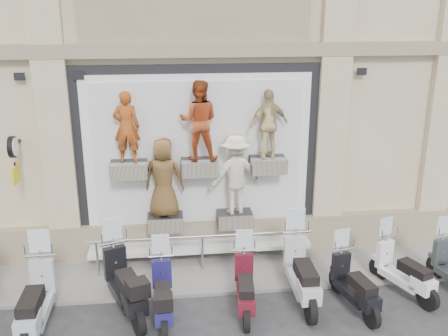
{
  "coord_description": "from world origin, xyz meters",
  "views": [
    {
      "loc": [
        -0.69,
        -8.0,
        5.69
      ],
      "look_at": [
        0.47,
        1.9,
        2.5
      ],
      "focal_mm": 40.0,
      "sensor_mm": 36.0,
      "label": 1
    }
  ],
  "objects_px": {
    "scooter_i": "(405,262)",
    "scooter_c": "(34,290)",
    "guard_rail": "(203,254)",
    "scooter_h": "(355,276)",
    "clock_sign_bracket": "(14,154)",
    "scooter_e": "(162,285)",
    "scooter_g": "(302,262)",
    "scooter_f": "(245,277)",
    "scooter_d": "(124,273)"
  },
  "relations": [
    {
      "from": "scooter_i",
      "to": "scooter_c",
      "type": "bearing_deg",
      "value": 162.64
    },
    {
      "from": "guard_rail",
      "to": "scooter_h",
      "type": "bearing_deg",
      "value": -31.34
    },
    {
      "from": "clock_sign_bracket",
      "to": "scooter_i",
      "type": "height_order",
      "value": "clock_sign_bracket"
    },
    {
      "from": "guard_rail",
      "to": "clock_sign_bracket",
      "type": "distance_m",
      "value": 4.57
    },
    {
      "from": "scooter_e",
      "to": "scooter_g",
      "type": "height_order",
      "value": "scooter_g"
    },
    {
      "from": "scooter_f",
      "to": "scooter_h",
      "type": "relative_size",
      "value": 1.01
    },
    {
      "from": "scooter_i",
      "to": "guard_rail",
      "type": "bearing_deg",
      "value": 140.95
    },
    {
      "from": "clock_sign_bracket",
      "to": "scooter_f",
      "type": "distance_m",
      "value": 5.45
    },
    {
      "from": "scooter_e",
      "to": "scooter_i",
      "type": "bearing_deg",
      "value": 2.48
    },
    {
      "from": "scooter_d",
      "to": "scooter_f",
      "type": "height_order",
      "value": "scooter_d"
    },
    {
      "from": "scooter_e",
      "to": "scooter_i",
      "type": "height_order",
      "value": "scooter_e"
    },
    {
      "from": "scooter_c",
      "to": "scooter_g",
      "type": "distance_m",
      "value": 5.09
    },
    {
      "from": "scooter_g",
      "to": "scooter_h",
      "type": "xyz_separation_m",
      "value": [
        0.96,
        -0.4,
        -0.14
      ]
    },
    {
      "from": "scooter_h",
      "to": "scooter_g",
      "type": "bearing_deg",
      "value": 147.1
    },
    {
      "from": "scooter_f",
      "to": "scooter_g",
      "type": "bearing_deg",
      "value": 17.06
    },
    {
      "from": "scooter_f",
      "to": "scooter_e",
      "type": "bearing_deg",
      "value": -169.23
    },
    {
      "from": "clock_sign_bracket",
      "to": "scooter_c",
      "type": "bearing_deg",
      "value": -71.94
    },
    {
      "from": "scooter_c",
      "to": "scooter_d",
      "type": "bearing_deg",
      "value": 14.33
    },
    {
      "from": "scooter_f",
      "to": "scooter_c",
      "type": "bearing_deg",
      "value": -170.71
    },
    {
      "from": "clock_sign_bracket",
      "to": "scooter_i",
      "type": "relative_size",
      "value": 0.56
    },
    {
      "from": "clock_sign_bracket",
      "to": "scooter_e",
      "type": "relative_size",
      "value": 0.55
    },
    {
      "from": "scooter_c",
      "to": "scooter_f",
      "type": "xyz_separation_m",
      "value": [
        3.88,
        0.21,
        -0.13
      ]
    },
    {
      "from": "scooter_f",
      "to": "scooter_i",
      "type": "bearing_deg",
      "value": 10.08
    },
    {
      "from": "scooter_f",
      "to": "scooter_i",
      "type": "xyz_separation_m",
      "value": [
        3.35,
        0.22,
        0.01
      ]
    },
    {
      "from": "clock_sign_bracket",
      "to": "scooter_e",
      "type": "height_order",
      "value": "clock_sign_bracket"
    },
    {
      "from": "clock_sign_bracket",
      "to": "guard_rail",
      "type": "bearing_deg",
      "value": -6.84
    },
    {
      "from": "clock_sign_bracket",
      "to": "scooter_h",
      "type": "xyz_separation_m",
      "value": [
        6.76,
        -2.21,
        -2.07
      ]
    },
    {
      "from": "guard_rail",
      "to": "scooter_e",
      "type": "distance_m",
      "value": 1.93
    },
    {
      "from": "scooter_e",
      "to": "scooter_g",
      "type": "bearing_deg",
      "value": 5.65
    },
    {
      "from": "scooter_d",
      "to": "scooter_e",
      "type": "relative_size",
      "value": 1.15
    },
    {
      "from": "scooter_g",
      "to": "scooter_e",
      "type": "bearing_deg",
      "value": -171.44
    },
    {
      "from": "scooter_d",
      "to": "scooter_f",
      "type": "xyz_separation_m",
      "value": [
        2.32,
        -0.2,
        -0.13
      ]
    },
    {
      "from": "scooter_f",
      "to": "scooter_g",
      "type": "distance_m",
      "value": 1.21
    },
    {
      "from": "scooter_h",
      "to": "scooter_i",
      "type": "xyz_separation_m",
      "value": [
        1.21,
        0.4,
        0.02
      ]
    },
    {
      "from": "scooter_d",
      "to": "scooter_i",
      "type": "bearing_deg",
      "value": -20.47
    },
    {
      "from": "scooter_g",
      "to": "scooter_i",
      "type": "distance_m",
      "value": 2.17
    },
    {
      "from": "clock_sign_bracket",
      "to": "scooter_h",
      "type": "relative_size",
      "value": 0.57
    },
    {
      "from": "scooter_c",
      "to": "scooter_h",
      "type": "xyz_separation_m",
      "value": [
        6.03,
        0.03,
        -0.14
      ]
    },
    {
      "from": "guard_rail",
      "to": "clock_sign_bracket",
      "type": "bearing_deg",
      "value": 173.16
    },
    {
      "from": "clock_sign_bracket",
      "to": "scooter_d",
      "type": "height_order",
      "value": "clock_sign_bracket"
    },
    {
      "from": "guard_rail",
      "to": "clock_sign_bracket",
      "type": "relative_size",
      "value": 4.96
    },
    {
      "from": "guard_rail",
      "to": "clock_sign_bracket",
      "type": "height_order",
      "value": "clock_sign_bracket"
    },
    {
      "from": "scooter_d",
      "to": "scooter_c",
      "type": "bearing_deg",
      "value": 173.99
    },
    {
      "from": "scooter_h",
      "to": "scooter_i",
      "type": "relative_size",
      "value": 0.98
    },
    {
      "from": "scooter_i",
      "to": "scooter_g",
      "type": "bearing_deg",
      "value": 159.18
    },
    {
      "from": "scooter_d",
      "to": "scooter_h",
      "type": "height_order",
      "value": "scooter_d"
    },
    {
      "from": "scooter_f",
      "to": "guard_rail",
      "type": "bearing_deg",
      "value": 120.75
    },
    {
      "from": "guard_rail",
      "to": "scooter_e",
      "type": "xyz_separation_m",
      "value": [
        -0.88,
        -1.69,
        0.29
      ]
    },
    {
      "from": "clock_sign_bracket",
      "to": "scooter_e",
      "type": "xyz_separation_m",
      "value": [
        3.02,
        -2.16,
        -2.05
      ]
    },
    {
      "from": "scooter_c",
      "to": "clock_sign_bracket",
      "type": "bearing_deg",
      "value": 107.7
    }
  ]
}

